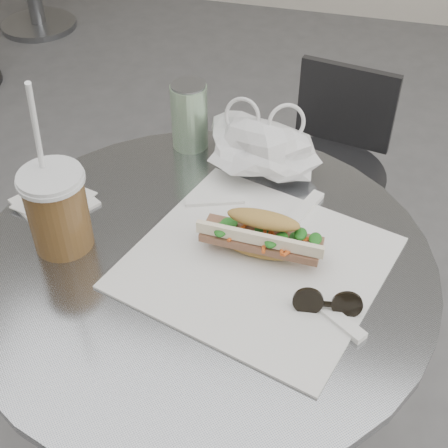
% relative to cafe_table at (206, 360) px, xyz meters
% --- Properties ---
extents(cafe_table, '(0.76, 0.76, 0.74)m').
position_rel_cafe_table_xyz_m(cafe_table, '(0.00, 0.00, 0.00)').
color(cafe_table, slate).
rests_on(cafe_table, ground).
extents(chair_far, '(0.35, 0.37, 0.66)m').
position_rel_cafe_table_xyz_m(chair_far, '(0.13, 0.75, -0.17)').
color(chair_far, '#2D2D2F').
rests_on(chair_far, ground).
extents(sandwich_paper, '(0.47, 0.45, 0.00)m').
position_rel_cafe_table_xyz_m(sandwich_paper, '(0.09, 0.01, 0.28)').
color(sandwich_paper, white).
rests_on(sandwich_paper, cafe_table).
extents(banh_mi, '(0.24, 0.10, 0.08)m').
position_rel_cafe_table_xyz_m(banh_mi, '(0.09, 0.04, 0.32)').
color(banh_mi, '#BB8B47').
rests_on(banh_mi, sandwich_paper).
extents(iced_coffee, '(0.11, 0.11, 0.31)m').
position_rel_cafe_table_xyz_m(iced_coffee, '(-0.23, -0.02, 0.35)').
color(iced_coffee, brown).
rests_on(iced_coffee, cafe_table).
extents(sunglasses, '(0.10, 0.03, 0.05)m').
position_rel_cafe_table_xyz_m(sunglasses, '(0.21, -0.06, 0.29)').
color(sunglasses, black).
rests_on(sunglasses, cafe_table).
extents(plastic_bag, '(0.22, 0.18, 0.10)m').
position_rel_cafe_table_xyz_m(plastic_bag, '(0.04, 0.26, 0.32)').
color(plastic_bag, silver).
rests_on(plastic_bag, cafe_table).
extents(napkin_stack, '(0.17, 0.17, 0.01)m').
position_rel_cafe_table_xyz_m(napkin_stack, '(-0.30, 0.07, 0.28)').
color(napkin_stack, white).
rests_on(napkin_stack, cafe_table).
extents(drink_can, '(0.07, 0.07, 0.14)m').
position_rel_cafe_table_xyz_m(drink_can, '(-0.12, 0.31, 0.34)').
color(drink_can, '#60A15E').
rests_on(drink_can, cafe_table).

